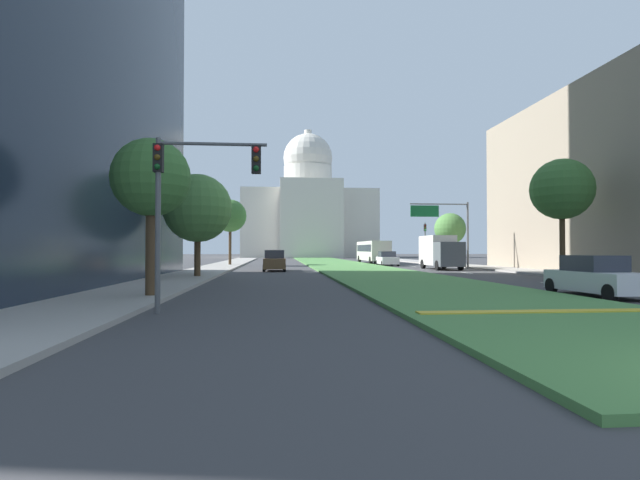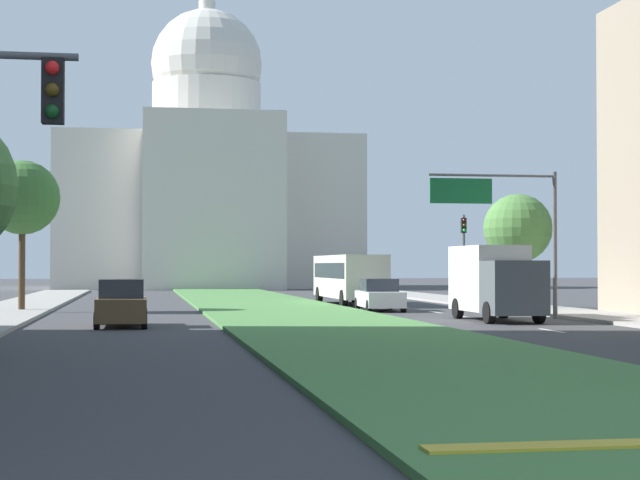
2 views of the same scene
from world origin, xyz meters
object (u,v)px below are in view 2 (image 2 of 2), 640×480
capitol_building (207,187)px  overhead_guide_sign (507,213)px  sedan_distant (380,296)px  city_bus (349,275)px  box_truck_delivery (495,281)px  street_tree_right_far (518,229)px  street_tree_left_far (22,198)px  sedan_midblock (122,305)px  traffic_light_far_right (464,248)px

capitol_building → overhead_guide_sign: 70.05m
sedan_distant → city_bus: (0.08, 8.60, 0.99)m
box_truck_delivery → city_bus: bearing=97.9°
street_tree_right_far → sedan_distant: street_tree_right_far is taller
street_tree_right_far → city_bus: size_ratio=0.56×
street_tree_left_far → box_truck_delivery: 24.13m
street_tree_left_far → city_bus: bearing=21.8°
capitol_building → box_truck_delivery: size_ratio=4.86×
capitol_building → box_truck_delivery: capitol_building is taller
sedan_midblock → box_truck_delivery: bearing=7.1°
street_tree_left_far → sedan_midblock: 15.28m
street_tree_left_far → sedan_distant: street_tree_left_far is taller
street_tree_left_far → sedan_midblock: bearing=-69.1°
sedan_distant → sedan_midblock: bearing=-136.6°
street_tree_left_far → capitol_building: bearing=77.7°
sedan_midblock → city_bus: 24.52m
street_tree_left_far → box_truck_delivery: (20.78, -11.58, -4.06)m
overhead_guide_sign → box_truck_delivery: 3.34m
traffic_light_far_right → street_tree_right_far: size_ratio=0.84×
traffic_light_far_right → sedan_distant: (-5.69, -3.73, -2.53)m
sedan_distant → city_bus: size_ratio=0.43×
overhead_guide_sign → street_tree_right_far: size_ratio=1.06×
street_tree_left_far → box_truck_delivery: street_tree_left_far is taller
sedan_distant → street_tree_right_far: bearing=1.4°
box_truck_delivery → street_tree_right_far: bearing=65.0°
traffic_light_far_right → capitol_building: bearing=101.0°
street_tree_right_far → sedan_midblock: bearing=-148.9°
traffic_light_far_right → sedan_midblock: (-18.59, -15.92, -2.47)m
traffic_light_far_right → street_tree_left_far: (-23.76, -2.40, 2.42)m
capitol_building → street_tree_right_far: 61.62m
sedan_midblock → city_bus: bearing=58.0°
street_tree_right_far → traffic_light_far_right: bearing=118.0°
street_tree_left_far → city_bus: 19.95m
street_tree_left_far → traffic_light_far_right: bearing=5.8°
traffic_light_far_right → box_truck_delivery: size_ratio=0.81×
traffic_light_far_right → overhead_guide_sign: 13.06m
capitol_building → traffic_light_far_right: 57.91m
sedan_midblock → box_truck_delivery: 15.75m
capitol_building → sedan_midblock: bearing=-96.0°
capitol_building → sedan_distant: size_ratio=6.50×
overhead_guide_sign → street_tree_right_far: overhead_guide_sign is taller
street_tree_right_far → box_truck_delivery: (-4.86, -10.43, -2.63)m
street_tree_right_far → box_truck_delivery: street_tree_right_far is taller
street_tree_right_far → box_truck_delivery: 11.81m
sedan_distant → box_truck_delivery: 10.64m
sedan_distant → box_truck_delivery: bearing=-75.2°
sedan_midblock → overhead_guide_sign: bearing=10.6°
capitol_building → street_tree_left_far: 60.37m
overhead_guide_sign → city_bus: bearing=101.5°
street_tree_left_far → sedan_distant: (18.07, -1.33, -4.95)m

